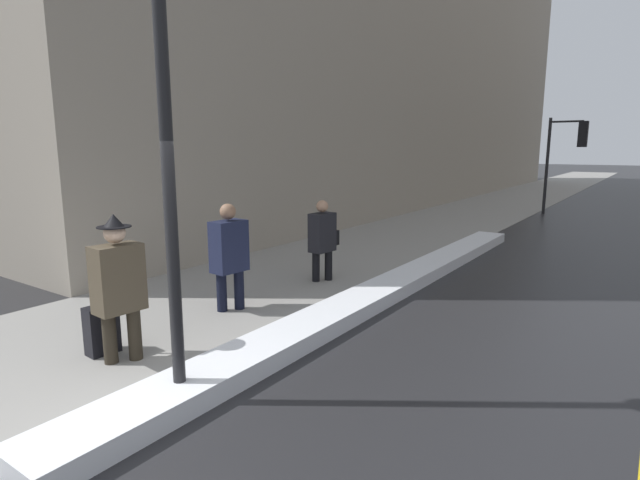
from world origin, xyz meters
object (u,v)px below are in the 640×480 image
lamp_post (163,76)px  rolling_suitcase (102,330)px  pedestrian_with_shoulder_bag (323,237)px  pedestrian_in_fedora (118,283)px  traffic_light_near (570,145)px  pedestrian_in_glasses (229,252)px

lamp_post → rolling_suitcase: lamp_post is taller
pedestrian_with_shoulder_bag → rolling_suitcase: size_ratio=1.59×
pedestrian_in_fedora → pedestrian_with_shoulder_bag: pedestrian_in_fedora is taller
lamp_post → traffic_light_near: 17.14m
traffic_light_near → rolling_suitcase: 17.19m
pedestrian_with_shoulder_bag → rolling_suitcase: (-0.29, -4.25, -0.53)m
traffic_light_near → pedestrian_in_fedora: traffic_light_near is taller
rolling_suitcase → pedestrian_in_glasses: bearing=-178.0°
traffic_light_near → rolling_suitcase: traffic_light_near is taller
pedestrian_in_glasses → rolling_suitcase: (-0.10, -2.05, -0.61)m
pedestrian_in_fedora → pedestrian_in_glasses: bearing=-166.9°
lamp_post → pedestrian_with_shoulder_bag: 5.20m
lamp_post → traffic_light_near: lamp_post is taller
traffic_light_near → rolling_suitcase: bearing=-96.2°
pedestrian_in_fedora → pedestrian_in_glasses: 2.06m
pedestrian_with_shoulder_bag → rolling_suitcase: 4.30m
traffic_light_near → pedestrian_with_shoulder_bag: size_ratio=2.33×
pedestrian_in_fedora → pedestrian_with_shoulder_bag: bearing=-173.7°
rolling_suitcase → pedestrian_with_shoulder_bag: bearing=-179.0°
rolling_suitcase → lamp_post: bearing=86.7°
pedestrian_in_fedora → pedestrian_with_shoulder_bag: (-0.10, 4.25, -0.11)m
lamp_post → traffic_light_near: bearing=87.5°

